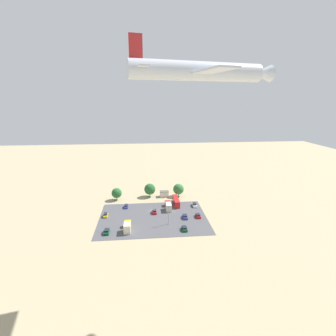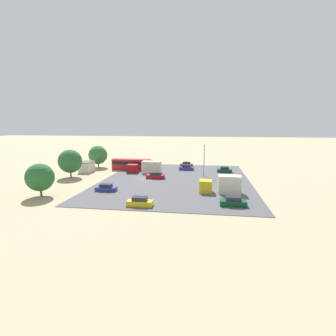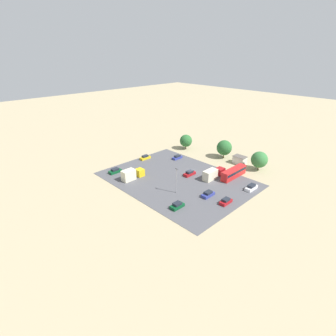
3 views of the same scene
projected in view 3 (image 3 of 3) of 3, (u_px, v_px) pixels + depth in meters
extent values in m
plane|color=tan|center=(192.00, 173.00, 90.85)|extent=(400.00, 400.00, 0.00)
cube|color=#4C4C51|center=(177.00, 179.00, 86.18)|extent=(46.72, 34.92, 0.08)
cube|color=silver|center=(240.00, 160.00, 97.66)|extent=(4.51, 3.05, 2.83)
cube|color=#59514C|center=(240.00, 156.00, 97.05)|extent=(4.75, 3.29, 0.12)
cube|color=red|center=(234.00, 173.00, 86.94)|extent=(2.41, 11.28, 3.15)
cube|color=black|center=(234.00, 171.00, 86.71)|extent=(2.45, 10.83, 0.88)
cube|color=silver|center=(251.00, 188.00, 79.62)|extent=(1.90, 4.64, 0.94)
cube|color=#1E232D|center=(252.00, 186.00, 79.29)|extent=(1.60, 2.60, 0.69)
cube|color=maroon|center=(226.00, 202.00, 72.39)|extent=(1.85, 4.01, 0.87)
cube|color=#1E232D|center=(226.00, 200.00, 72.08)|extent=(1.55, 2.25, 0.64)
cube|color=maroon|center=(190.00, 174.00, 88.73)|extent=(1.81, 4.51, 0.93)
cube|color=#1E232D|center=(190.00, 172.00, 88.40)|extent=(1.52, 2.52, 0.68)
cube|color=#0C4723|center=(177.00, 206.00, 70.38)|extent=(1.95, 4.00, 0.89)
cube|color=#1E232D|center=(177.00, 204.00, 70.07)|extent=(1.64, 2.24, 0.65)
cube|color=navy|center=(177.00, 158.00, 102.28)|extent=(1.71, 4.20, 0.83)
cube|color=#1E232D|center=(177.00, 156.00, 101.99)|extent=(1.44, 2.35, 0.61)
cube|color=#0C4723|center=(115.00, 171.00, 90.58)|extent=(1.99, 4.34, 0.92)
cube|color=#1E232D|center=(115.00, 169.00, 90.25)|extent=(1.67, 2.43, 0.68)
cube|color=navy|center=(208.00, 195.00, 75.95)|extent=(1.90, 4.25, 0.90)
cube|color=#1E232D|center=(208.00, 192.00, 75.63)|extent=(1.60, 2.38, 0.66)
cube|color=gold|center=(145.00, 158.00, 101.95)|extent=(1.72, 4.29, 0.90)
cube|color=#1E232D|center=(145.00, 156.00, 101.63)|extent=(1.44, 2.40, 0.66)
cube|color=gold|center=(140.00, 172.00, 88.02)|extent=(2.59, 2.44, 2.45)
cube|color=beige|center=(129.00, 175.00, 84.87)|extent=(2.59, 4.34, 3.50)
cube|color=maroon|center=(220.00, 171.00, 88.99)|extent=(2.52, 2.87, 2.30)
cube|color=beige|center=(210.00, 175.00, 85.34)|extent=(2.52, 5.11, 3.28)
cylinder|color=brown|center=(224.00, 155.00, 103.26)|extent=(0.36, 0.36, 1.94)
sphere|color=#28602D|center=(224.00, 148.00, 101.95)|extent=(5.90, 5.90, 5.90)
cylinder|color=brown|center=(258.00, 168.00, 92.73)|extent=(0.36, 0.36, 1.77)
sphere|color=#337038|center=(259.00, 160.00, 91.49)|extent=(5.74, 5.74, 5.74)
cylinder|color=brown|center=(186.00, 147.00, 112.47)|extent=(0.36, 0.36, 1.73)
sphere|color=#28602D|center=(186.00, 141.00, 111.31)|extent=(5.21, 5.21, 5.21)
cylinder|color=gray|center=(176.00, 181.00, 76.42)|extent=(0.20, 0.20, 7.67)
cube|color=#4C4C51|center=(177.00, 169.00, 74.78)|extent=(0.90, 0.28, 0.20)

